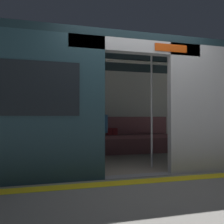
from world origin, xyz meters
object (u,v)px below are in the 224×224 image
Objects in this scene: person_seated at (97,127)px; handbag at (112,132)px; train_car at (113,89)px; grab_pole_door at (102,109)px; book at (83,135)px; bench_seat at (106,140)px; grab_pole_far at (152,110)px.

person_seated is 4.63× the size of handbag.
grab_pole_door is (0.40, 0.78, -0.44)m from train_car.
handbag is at bearing -109.79° from grab_pole_door.
person_seated is 0.40m from book.
bench_seat is at bearing -167.88° from person_seated.
train_car is at bearing 95.44° from book.
grab_pole_door is (0.64, 1.79, 0.49)m from handbag.
train_car reaches higher than grab_pole_far.
grab_pole_door reaches higher than person_seated.
grab_pole_far is at bearing 130.78° from train_car.
grab_pole_far is (-0.72, 1.58, 0.36)m from person_seated.
handbag is 0.12× the size of grab_pole_door.
person_seated is at bearing 12.19° from handbag.
train_car reaches higher than grab_pole_door.
grab_pole_door is at bearing 7.35° from grab_pole_far.
bench_seat is 2.79× the size of person_seated.
grab_pole_far reaches higher than book.
book is 0.10× the size of grab_pole_door.
grab_pole_door is (-0.08, 1.81, 0.56)m from book.
person_seated is at bearing 12.12° from bench_seat.
book is (0.72, -0.02, -0.07)m from handbag.
grab_pole_far is (-0.96, -0.12, 0.00)m from grab_pole_door.
grab_pole_door is 0.97m from grab_pole_far.
bench_seat is 12.92× the size of handbag.
grab_pole_door reaches higher than bench_seat.
handbag is 0.12× the size of grab_pole_far.
bench_seat is 1.59× the size of grab_pole_door.
handbag is at bearing 158.65° from book.
grab_pole_far is at bearing 100.89° from handbag.
train_car is 1.23m from person_seated.
train_car is 0.98m from grab_pole_door.
handbag is at bearing -103.50° from train_car.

